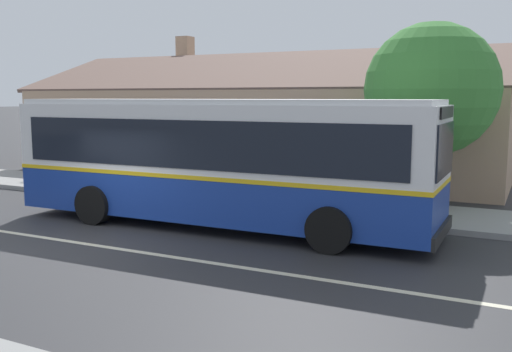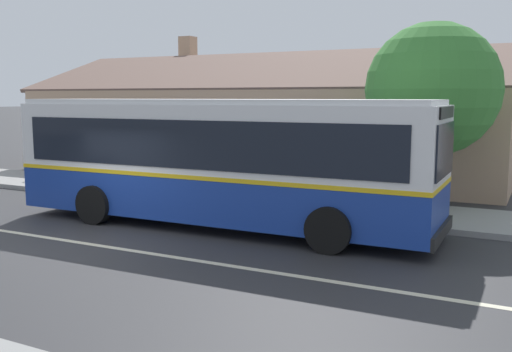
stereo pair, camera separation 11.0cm
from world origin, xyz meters
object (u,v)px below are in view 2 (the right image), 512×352
Objects in this scene: transit_bus at (219,159)px; bike_rack at (42,166)px; street_tree_primary at (433,90)px; bench_by_building at (104,174)px.

bike_rack is (-9.34, 2.87, -1.03)m from transit_bus.
transit_bus is at bearing -135.67° from street_tree_primary.
bench_by_building is 0.28× the size of street_tree_primary.
bench_by_building is 2.89m from bike_rack.
bench_by_building is at bearing 2.60° from bike_rack.
transit_bus is 7.27× the size of bench_by_building.
street_tree_primary is at bearing 5.81° from bike_rack.
transit_bus is 6.34m from street_tree_primary.
bike_rack is at bearing -174.19° from street_tree_primary.
transit_bus reaches higher than bench_by_building.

